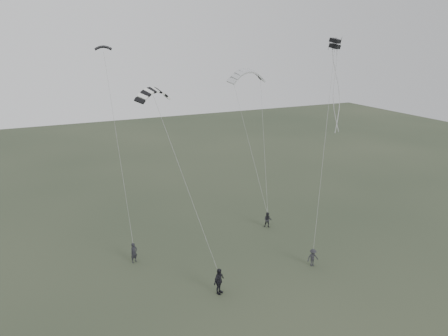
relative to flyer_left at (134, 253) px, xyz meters
name	(u,v)px	position (x,y,z in m)	size (l,w,h in m)	color
ground	(240,277)	(6.88, -5.71, -0.85)	(140.00, 140.00, 0.00)	#2E3A28
flyer_left	(134,253)	(0.00, 0.00, 0.00)	(0.62, 0.41, 1.70)	black
flyer_right	(268,220)	(13.42, 1.29, -0.08)	(0.75, 0.58, 1.53)	black
flyer_center	(219,281)	(4.42, -7.09, 0.14)	(1.16, 0.48, 1.98)	black
flyer_far	(313,258)	(12.91, -6.69, -0.11)	(0.95, 0.55, 1.48)	#252529
kite_dark_small	(103,47)	(-0.07, 6.40, 16.12)	(1.39, 0.42, 0.48)	black
kite_pale_large	(247,71)	(15.01, 8.96, 13.53)	(4.45, 1.00, 1.79)	#B2B4B7
kite_striped	(153,90)	(2.07, -0.64, 13.17)	(3.09, 0.77, 1.21)	black
kite_box	(335,43)	(17.43, -1.93, 16.39)	(0.74, 0.74, 0.76)	black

